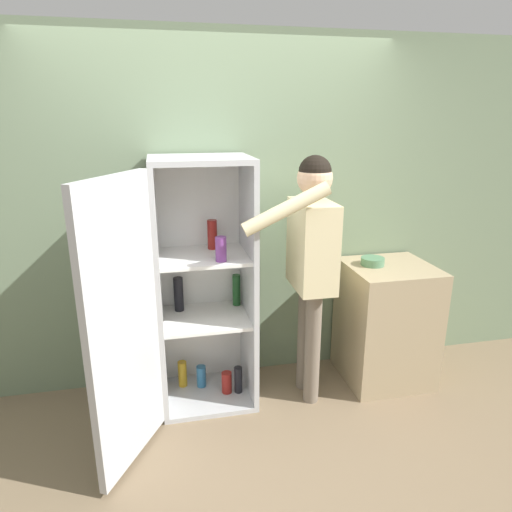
% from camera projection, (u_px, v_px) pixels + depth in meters
% --- Properties ---
extents(ground_plane, '(12.00, 12.00, 0.00)m').
position_uv_depth(ground_plane, '(246.00, 453.00, 2.80)').
color(ground_plane, '#7A664C').
extents(wall_back, '(7.00, 0.06, 2.55)m').
position_uv_depth(wall_back, '(219.00, 216.00, 3.34)').
color(wall_back, gray).
rests_on(wall_back, ground_plane).
extents(refrigerator, '(1.01, 1.13, 1.74)m').
position_uv_depth(refrigerator, '(187.00, 293.00, 3.02)').
color(refrigerator, '#B7BABC').
rests_on(refrigerator, ground_plane).
extents(person, '(0.66, 0.57, 1.74)m').
position_uv_depth(person, '(311.00, 250.00, 3.08)').
color(person, '#726656').
rests_on(person, ground_plane).
extents(counter, '(0.63, 0.61, 0.92)m').
position_uv_depth(counter, '(386.00, 323.00, 3.50)').
color(counter, tan).
rests_on(counter, ground_plane).
extents(bowl, '(0.17, 0.17, 0.06)m').
position_uv_depth(bowl, '(373.00, 261.00, 3.37)').
color(bowl, '#517F5B').
rests_on(bowl, counter).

